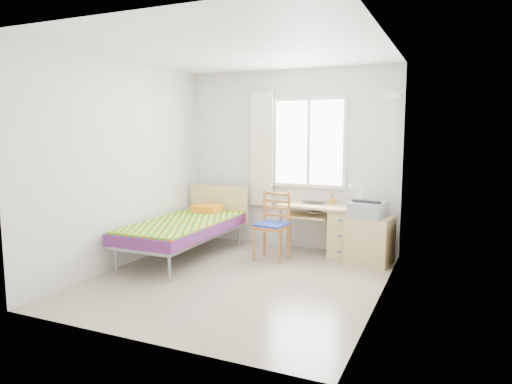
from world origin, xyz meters
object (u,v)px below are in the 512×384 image
(cabinet, at_px, (369,240))
(printer, at_px, (368,209))
(bed, at_px, (187,226))
(desk, at_px, (342,230))
(chair, at_px, (274,221))

(cabinet, relative_size, printer, 1.17)
(bed, relative_size, printer, 3.88)
(desk, bearing_deg, bed, -151.77)
(chair, bearing_deg, bed, -153.60)
(bed, xyz_separation_m, cabinet, (2.33, 0.72, -0.12))
(chair, bearing_deg, printer, 21.13)
(bed, xyz_separation_m, desk, (1.93, 0.85, -0.05))
(chair, relative_size, cabinet, 1.47)
(desk, bearing_deg, cabinet, -13.63)
(bed, bearing_deg, desk, 23.18)
(cabinet, distance_m, printer, 0.41)
(chair, xyz_separation_m, cabinet, (1.22, 0.32, -0.21))
(bed, bearing_deg, cabinet, 16.61)
(printer, bearing_deg, chair, -157.62)
(bed, xyz_separation_m, chair, (1.11, 0.40, 0.08))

